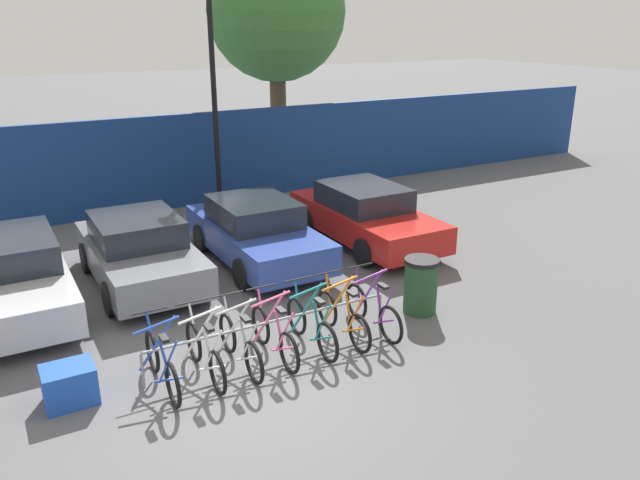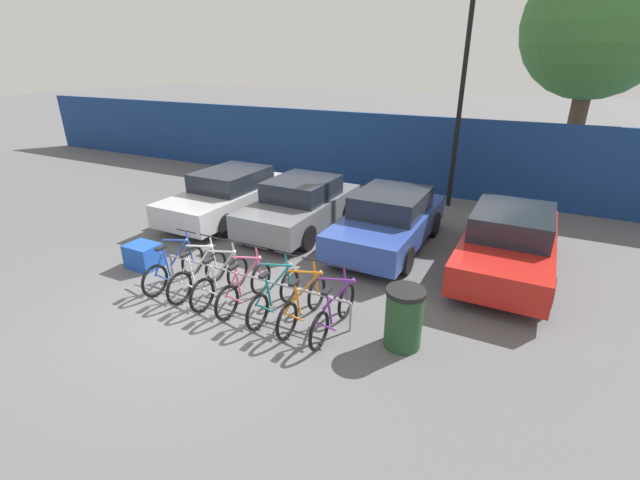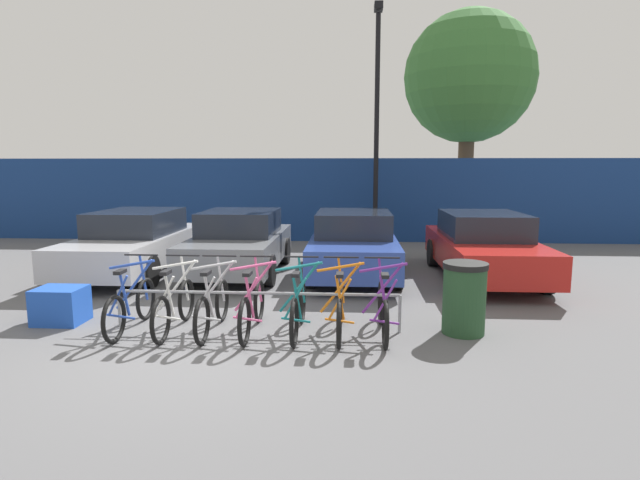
{
  "view_description": "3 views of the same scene",
  "coord_description": "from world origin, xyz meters",
  "views": [
    {
      "loc": [
        -2.96,
        -7.43,
        5.06
      ],
      "look_at": [
        2.22,
        1.8,
        1.31
      ],
      "focal_mm": 35.0,
      "sensor_mm": 36.0,
      "label": 1
    },
    {
      "loc": [
        5.21,
        -5.07,
        4.33
      ],
      "look_at": [
        1.2,
        2.59,
        0.68
      ],
      "focal_mm": 24.0,
      "sensor_mm": 36.0,
      "label": 2
    },
    {
      "loc": [
        2.09,
        -6.31,
        2.38
      ],
      "look_at": [
        1.51,
        2.67,
        1.04
      ],
      "focal_mm": 28.0,
      "sensor_mm": 36.0,
      "label": 3
    }
  ],
  "objects": [
    {
      "name": "bicycle_pink",
      "position": [
        0.68,
        0.53,
        0.38
      ],
      "size": [
        0.68,
        1.71,
        1.05
      ],
      "rotation": [
        0.0,
        0.0,
        -0.02
      ],
      "color": "black",
      "rests_on": "ground"
    },
    {
      "name": "car_silver",
      "position": [
        -2.74,
        4.44,
        0.69
      ],
      "size": [
        1.91,
        4.56,
        1.4
      ],
      "color": "#B7B7BC",
      "rests_on": "ground"
    },
    {
      "name": "bicycle_purple",
      "position": [
        2.54,
        0.53,
        0.38
      ],
      "size": [
        0.68,
        1.71,
        1.05
      ],
      "rotation": [
        0.0,
        0.0,
        -0.04
      ],
      "color": "black",
      "rests_on": "ground"
    },
    {
      "name": "cargo_crate",
      "position": [
        -2.34,
        0.8,
        0.28
      ],
      "size": [
        0.7,
        0.56,
        0.55
      ],
      "primitive_type": "cube",
      "color": "blue",
      "rests_on": "ground"
    },
    {
      "name": "tree_behind_hoarding",
      "position": [
        5.97,
        11.3,
        5.29
      ],
      "size": [
        4.35,
        4.35,
        7.5
      ],
      "color": "brown",
      "rests_on": "ground"
    },
    {
      "name": "hoarding_wall",
      "position": [
        0.0,
        9.5,
        1.31
      ],
      "size": [
        36.0,
        0.16,
        2.62
      ],
      "primitive_type": "cube",
      "color": "navy",
      "rests_on": "ground"
    },
    {
      "name": "bike_rack",
      "position": [
        0.72,
        0.68,
        0.49
      ],
      "size": [
        4.19,
        0.04,
        0.57
      ],
      "color": "gray",
      "rests_on": "ground"
    },
    {
      "name": "car_grey",
      "position": [
        -0.4,
        4.53,
        0.69
      ],
      "size": [
        1.91,
        4.06,
        1.4
      ],
      "color": "slate",
      "rests_on": "ground"
    },
    {
      "name": "bicycle_teal",
      "position": [
        1.34,
        0.53,
        0.38
      ],
      "size": [
        0.68,
        1.71,
        1.05
      ],
      "rotation": [
        0.0,
        0.0,
        -0.06
      ],
      "color": "black",
      "rests_on": "ground"
    },
    {
      "name": "bicycle_orange",
      "position": [
        1.94,
        0.53,
        0.38
      ],
      "size": [
        0.68,
        1.71,
        1.05
      ],
      "rotation": [
        0.0,
        0.0,
        -0.04
      ],
      "color": "black",
      "rests_on": "ground"
    },
    {
      "name": "lamp_post",
      "position": [
        2.78,
        8.5,
        3.8
      ],
      "size": [
        0.24,
        0.44,
        6.89
      ],
      "color": "black",
      "rests_on": "ground"
    },
    {
      "name": "bicycle_white",
      "position": [
        -0.46,
        0.53,
        0.38
      ],
      "size": [
        0.68,
        1.71,
        1.05
      ],
      "rotation": [
        0.0,
        0.0,
        0.06
      ],
      "color": "black",
      "rests_on": "ground"
    },
    {
      "name": "ground_plane",
      "position": [
        0.0,
        0.0,
        0.0
      ],
      "size": [
        120.0,
        120.0,
        0.0
      ],
      "primitive_type": "plane",
      "color": "#59595B"
    },
    {
      "name": "trash_bin",
      "position": [
        3.7,
        0.71,
        0.52
      ],
      "size": [
        0.63,
        0.63,
        1.03
      ],
      "color": "#234728",
      "rests_on": "ground"
    },
    {
      "name": "car_red",
      "position": [
        4.89,
        4.38,
        0.69
      ],
      "size": [
        1.91,
        4.42,
        1.4
      ],
      "color": "red",
      "rests_on": "ground"
    },
    {
      "name": "car_blue",
      "position": [
        2.13,
        4.5,
        0.69
      ],
      "size": [
        1.91,
        4.25,
        1.4
      ],
      "color": "#2D479E",
      "rests_on": "ground"
    },
    {
      "name": "bicycle_blue",
      "position": [
        -1.11,
        0.53,
        0.38
      ],
      "size": [
        0.68,
        1.71,
        1.05
      ],
      "rotation": [
        0.0,
        0.0,
        0.04
      ],
      "color": "black",
      "rests_on": "ground"
    },
    {
      "name": "bicycle_silver",
      "position": [
        0.1,
        0.53,
        0.38
      ],
      "size": [
        0.68,
        1.71,
        1.05
      ],
      "rotation": [
        0.0,
        0.0,
        0.04
      ],
      "color": "black",
      "rests_on": "ground"
    }
  ]
}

